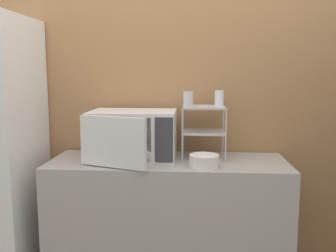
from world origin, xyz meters
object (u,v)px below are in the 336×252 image
microwave (132,135)px  dish_rack (204,121)px  glass_back_right (219,98)px  bowl (204,161)px  glass_front_left (188,99)px

microwave → dish_rack: 0.48m
microwave → glass_back_right: 0.63m
microwave → bowl: bearing=-23.8°
dish_rack → glass_front_left: glass_front_left is taller
glass_front_left → glass_back_right: size_ratio=1.00×
dish_rack → glass_back_right: glass_back_right is taller
microwave → bowl: microwave is taller
bowl → dish_rack: bearing=89.6°
glass_front_left → bowl: size_ratio=0.57×
glass_front_left → glass_back_right: same height
dish_rack → bowl: dish_rack is taller
glass_front_left → dish_rack: bearing=39.7°
microwave → glass_front_left: bearing=-3.6°
dish_rack → glass_front_left: (-0.10, -0.08, 0.14)m
dish_rack → bowl: 0.34m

